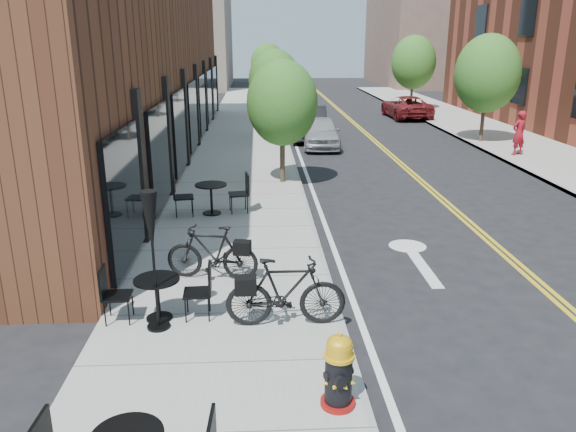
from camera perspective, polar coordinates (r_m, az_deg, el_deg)
name	(u,v)px	position (r m, az deg, el deg)	size (l,w,h in m)	color
ground	(341,316)	(9.72, 5.40, -10.13)	(120.00, 120.00, 0.00)	black
sidewalk_near	(240,176)	(19.04, -4.92, 4.02)	(4.00, 70.00, 0.12)	#9E9B93
building_near	(123,66)	(23.10, -16.44, 14.41)	(5.00, 28.00, 7.00)	#482517
bg_building_left	(187,33)	(56.89, -10.25, 17.83)	(8.00, 14.00, 10.00)	#726656
bg_building_right	(430,23)	(61.04, 14.22, 18.49)	(10.00, 16.00, 12.00)	brown
tree_near_a	(282,103)	(17.62, -0.59, 11.40)	(2.20, 2.20, 3.81)	#382B1E
tree_near_b	(274,81)	(25.57, -1.39, 13.57)	(2.30, 2.30, 3.98)	#382B1E
tree_near_c	(270,74)	(33.57, -1.81, 14.21)	(2.10, 2.10, 3.67)	#382B1E
tree_near_d	(268,64)	(41.54, -2.07, 15.21)	(2.40, 2.40, 4.11)	#382B1E
tree_far_b	(487,74)	(26.48, 19.60, 13.48)	(2.80, 2.80, 4.62)	#382B1E
tree_far_c	(414,62)	(37.86, 12.64, 14.99)	(2.80, 2.80, 4.62)	#382B1E
fire_hydrant	(339,372)	(7.18, 5.16, -15.48)	(0.57, 0.57, 1.00)	maroon
bicycle_left	(212,252)	(10.70, -7.73, -3.70)	(0.50, 1.77, 1.06)	black
bicycle_right	(286,292)	(8.91, -0.22, -7.74)	(0.54, 1.90, 1.14)	black
bistro_set_b	(158,293)	(9.38, -13.11, -7.60)	(1.72, 0.77, 0.92)	black
bistro_set_c	(211,194)	(14.70, -7.80, 2.18)	(1.96, 0.94, 1.03)	black
patio_umbrella	(151,232)	(8.68, -13.71, -1.57)	(0.36, 0.36, 2.24)	black
parked_car_a	(321,132)	(24.45, 3.38, 8.49)	(1.54, 3.83, 1.30)	#989C9F
parked_car_b	(309,123)	(26.62, 2.17, 9.46)	(1.58, 4.54, 1.49)	black
parked_car_c	(294,102)	(36.29, 0.61, 11.47)	(1.78, 4.37, 1.27)	#9F9EA3
parked_car_far	(406,107)	(34.45, 11.91, 10.79)	(2.15, 4.66, 1.30)	maroon
pedestrian	(519,133)	(23.90, 22.41, 7.80)	(0.63, 0.41, 1.73)	maroon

